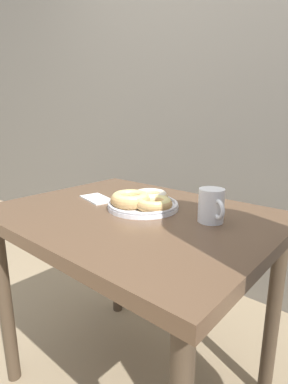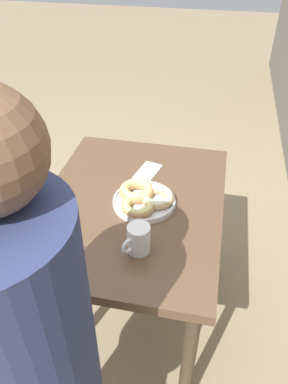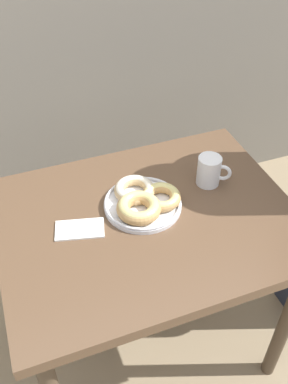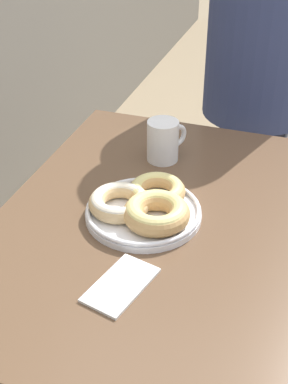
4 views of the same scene
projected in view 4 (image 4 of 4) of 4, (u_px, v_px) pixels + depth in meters
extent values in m
cube|color=brown|center=(166.00, 229.00, 1.13)|extent=(0.92, 0.71, 0.04)
cylinder|color=#473828|center=(112.00, 228.00, 1.72)|extent=(0.05, 0.05, 0.68)
cylinder|color=white|center=(144.00, 213.00, 1.13)|extent=(0.25, 0.25, 0.01)
torus|color=white|center=(144.00, 208.00, 1.13)|extent=(0.24, 0.24, 0.01)
torus|color=tan|center=(157.00, 191.00, 1.16)|extent=(0.16, 0.16, 0.03)
torus|color=#E0D17F|center=(157.00, 189.00, 1.15)|extent=(0.15, 0.15, 0.03)
torus|color=#D6B27A|center=(119.00, 203.00, 1.12)|extent=(0.16, 0.16, 0.03)
torus|color=silver|center=(119.00, 200.00, 1.12)|extent=(0.15, 0.15, 0.03)
torus|color=tan|center=(156.00, 213.00, 1.08)|extent=(0.15, 0.15, 0.04)
torus|color=#E0D17F|center=(156.00, 210.00, 1.08)|extent=(0.14, 0.14, 0.03)
cylinder|color=white|center=(163.00, 141.00, 1.31)|extent=(0.08, 0.08, 0.10)
cylinder|color=#382114|center=(163.00, 124.00, 1.28)|extent=(0.06, 0.06, 0.00)
torus|color=white|center=(177.00, 136.00, 1.33)|extent=(0.06, 0.04, 0.06)
cube|color=#232838|center=(248.00, 192.00, 1.92)|extent=(0.28, 0.20, 0.67)
cylinder|color=navy|center=(266.00, 19.00, 1.54)|extent=(0.33, 0.33, 0.58)
cube|color=white|center=(121.00, 285.00, 0.96)|extent=(0.16, 0.11, 0.01)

